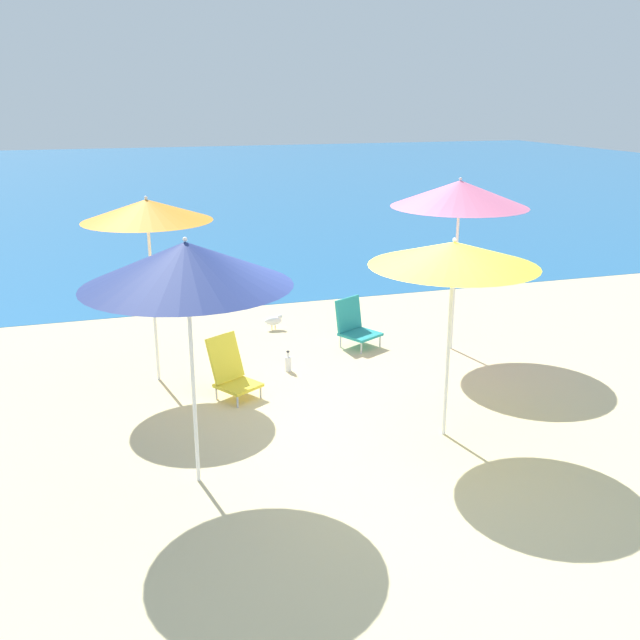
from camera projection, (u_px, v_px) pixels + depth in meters
ground_plane at (371, 435)px, 7.43m from camera, size 60.00×60.00×0.00m
sea_water at (158, 179)px, 30.25m from camera, size 60.00×40.00×0.01m
beach_umbrella_yellow at (454, 254)px, 6.88m from camera, size 1.66×1.66×2.08m
beach_umbrella_orange at (147, 211)px, 8.26m from camera, size 1.52×1.52×2.28m
beach_umbrella_navy at (186, 264)px, 5.95m from camera, size 1.80×1.80×2.27m
beach_umbrella_pink at (460, 194)px, 9.34m from camera, size 1.82×1.82×2.37m
beach_chair_teal at (355, 324)px, 10.02m from camera, size 0.65×0.67×0.67m
beach_chair_yellow at (231, 370)px, 8.31m from camera, size 0.64×0.67×0.72m
water_bottle at (288, 363)px, 9.14m from camera, size 0.08×0.08×0.27m
seagull at (274, 321)px, 10.76m from camera, size 0.27×0.11×0.23m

